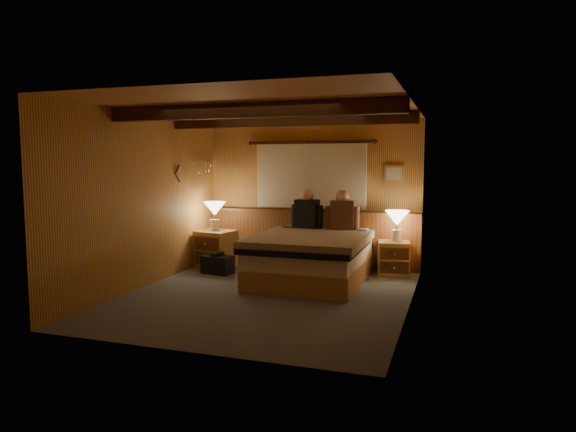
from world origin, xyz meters
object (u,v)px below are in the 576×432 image
at_px(lamp_left, 215,210).
at_px(lamp_right, 397,220).
at_px(nightstand_left, 216,249).
at_px(nightstand_right, 394,258).
at_px(person_right, 342,213).
at_px(bed, 311,257).
at_px(duffel_bag, 218,264).
at_px(person_left, 307,212).

bearing_deg(lamp_left, lamp_right, 5.96).
relative_size(nightstand_left, nightstand_right, 1.20).
height_order(nightstand_left, nightstand_right, nightstand_left).
bearing_deg(nightstand_right, lamp_right, -32.35).
bearing_deg(person_right, nightstand_right, 1.27).
xyz_separation_m(nightstand_left, lamp_right, (2.89, 0.33, 0.55)).
bearing_deg(bed, duffel_bag, 177.75).
height_order(bed, person_left, person_left).
xyz_separation_m(nightstand_left, lamp_left, (-0.02, 0.02, 0.64)).
xyz_separation_m(bed, lamp_right, (1.12, 0.80, 0.50)).
xyz_separation_m(nightstand_left, nightstand_right, (2.85, 0.34, -0.04)).
height_order(person_right, duffel_bag, person_right).
bearing_deg(nightstand_right, person_right, 178.97).
relative_size(bed, duffel_bag, 4.06).
height_order(bed, lamp_right, lamp_right).
bearing_deg(lamp_right, lamp_left, -174.04).
xyz_separation_m(lamp_right, person_left, (-1.40, -0.09, 0.09)).
xyz_separation_m(bed, lamp_left, (-1.78, 0.49, 0.58)).
bearing_deg(person_left, duffel_bag, -145.79).
relative_size(lamp_right, person_right, 0.74).
distance_m(nightstand_left, lamp_right, 2.96).
xyz_separation_m(bed, person_left, (-0.27, 0.71, 0.58)).
distance_m(bed, person_left, 0.96).
bearing_deg(person_right, lamp_right, -0.29).
bearing_deg(bed, person_right, 66.60).
bearing_deg(nightstand_left, person_right, 18.17).
bearing_deg(person_left, bed, -62.18).
xyz_separation_m(person_left, duffel_bag, (-1.25, -0.65, -0.80)).
xyz_separation_m(nightstand_right, person_right, (-0.78, -0.12, 0.68)).
bearing_deg(lamp_right, nightstand_right, 157.32).
bearing_deg(nightstand_right, bed, -152.75).
xyz_separation_m(lamp_right, person_right, (-0.82, -0.10, 0.08)).
bearing_deg(lamp_left, bed, -15.48).
distance_m(bed, lamp_right, 1.47).
bearing_deg(lamp_right, bed, -144.63).
height_order(lamp_left, person_left, person_left).
bearing_deg(nightstand_left, nightstand_right, 18.85).
distance_m(lamp_right, person_left, 1.40).
bearing_deg(bed, nightstand_left, 164.94).
xyz_separation_m(bed, person_right, (0.30, 0.70, 0.58)).
distance_m(lamp_right, duffel_bag, 2.84).
height_order(nightstand_right, person_right, person_right).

